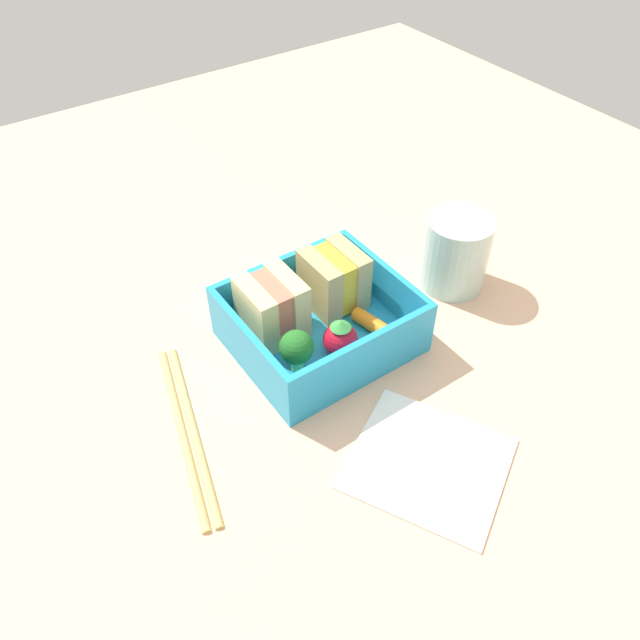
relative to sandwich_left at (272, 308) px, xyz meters
The scene contains 11 objects.
ground_plane 6.54cm from the sandwich_left, 37.79° to the right, with size 120.00×120.00×2.00cm, color #E4B08D.
bento_tray 5.42cm from the sandwich_left, 37.79° to the right, with size 15.11×13.27×1.20cm, color #2296CB.
bento_rim 4.26cm from the sandwich_left, 37.79° to the right, with size 15.11×13.27×4.36cm.
sandwich_left is the anchor object (origin of this frame).
sandwich_center_left 6.66cm from the sandwich_left, ahead, with size 4.89×5.16×5.61cm.
broccoli_floret 5.24cm from the sandwich_left, 99.15° to the right, with size 2.92×2.92×4.19cm.
strawberry_far_left 6.55cm from the sandwich_left, 60.91° to the right, with size 3.07×3.07×3.67cm.
carrot_stick_far_left 9.35cm from the sandwich_left, 35.09° to the right, with size 1.38×1.38×4.51cm, color orange.
chopstick_pair 12.67cm from the sandwich_left, 156.72° to the right, with size 6.20×18.02×0.70cm.
drinking_glass 19.25cm from the sandwich_left, ahead, with size 6.49×6.49×7.53cm, color silver.
folded_napkin 18.65cm from the sandwich_left, 81.67° to the right, with size 10.47×11.41×0.40cm, color white.
Camera 1 is at (-22.74, -32.72, 41.16)cm, focal length 35.00 mm.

